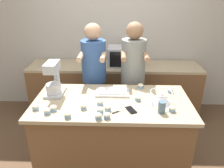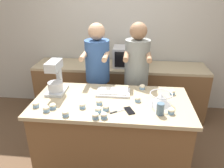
# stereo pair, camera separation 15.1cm
# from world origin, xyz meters

# --- Properties ---
(ground_plane) EXTENTS (16.00, 16.00, 0.00)m
(ground_plane) POSITION_xyz_m (0.00, 0.00, 0.00)
(ground_plane) COLOR brown
(back_wall) EXTENTS (10.00, 0.06, 2.70)m
(back_wall) POSITION_xyz_m (0.00, 1.64, 1.35)
(back_wall) COLOR #B2ADA3
(back_wall) RESTS_ON ground_plane
(island_counter) EXTENTS (1.72, 0.86, 0.92)m
(island_counter) POSITION_xyz_m (0.00, 0.00, 0.46)
(island_counter) COLOR brown
(island_counter) RESTS_ON ground_plane
(back_counter) EXTENTS (2.80, 0.60, 0.89)m
(back_counter) POSITION_xyz_m (0.00, 1.29, 0.44)
(back_counter) COLOR brown
(back_counter) RESTS_ON ground_plane
(person_left) EXTENTS (0.35, 0.51, 1.65)m
(person_left) POSITION_xyz_m (-0.27, 0.70, 0.87)
(person_left) COLOR #33384C
(person_left) RESTS_ON ground_plane
(person_right) EXTENTS (0.34, 0.50, 1.66)m
(person_right) POSITION_xyz_m (0.27, 0.70, 0.88)
(person_right) COLOR #33384C
(person_right) RESTS_ON ground_plane
(stand_mixer) EXTENTS (0.20, 0.30, 0.39)m
(stand_mixer) POSITION_xyz_m (-0.67, 0.15, 1.09)
(stand_mixer) COLOR #B2B7BC
(stand_mixer) RESTS_ON island_counter
(mixing_bowl) EXTENTS (0.24, 0.24, 0.13)m
(mixing_bowl) POSITION_xyz_m (0.52, -0.04, 0.99)
(mixing_bowl) COLOR #BCBCC1
(mixing_bowl) RESTS_ON island_counter
(baking_tray) EXTENTS (0.39, 0.23, 0.04)m
(baking_tray) POSITION_xyz_m (0.00, 0.18, 0.94)
(baking_tray) COLOR silver
(baking_tray) RESTS_ON island_counter
(microwave_oven) EXTENTS (0.49, 0.36, 0.31)m
(microwave_oven) POSITION_xyz_m (0.14, 1.29, 1.04)
(microwave_oven) COLOR #B7B7BC
(microwave_oven) RESTS_ON back_counter
(cell_phone) EXTENTS (0.12, 0.16, 0.01)m
(cell_phone) POSITION_xyz_m (0.20, -0.20, 0.92)
(cell_phone) COLOR black
(cell_phone) RESTS_ON island_counter
(drinking_glass) EXTENTS (0.07, 0.07, 0.12)m
(drinking_glass) POSITION_xyz_m (0.50, -0.23, 0.98)
(drinking_glass) COLOR slate
(drinking_glass) RESTS_ON island_counter
(knife) EXTENTS (0.19, 0.14, 0.01)m
(knife) POSITION_xyz_m (0.09, -0.22, 0.92)
(knife) COLOR #BCBCC1
(knife) RESTS_ON island_counter
(cupcake_0) EXTENTS (0.07, 0.07, 0.06)m
(cupcake_0) POSITION_xyz_m (0.68, 0.23, 0.95)
(cupcake_0) COLOR #759EC6
(cupcake_0) RESTS_ON island_counter
(cupcake_1) EXTENTS (0.07, 0.07, 0.06)m
(cupcake_1) POSITION_xyz_m (-0.28, -0.19, 0.95)
(cupcake_1) COLOR #759EC6
(cupcake_1) RESTS_ON island_counter
(cupcake_2) EXTENTS (0.07, 0.07, 0.06)m
(cupcake_2) POSITION_xyz_m (-0.62, -0.29, 0.95)
(cupcake_2) COLOR #759EC6
(cupcake_2) RESTS_ON island_counter
(cupcake_3) EXTENTS (0.07, 0.07, 0.06)m
(cupcake_3) POSITION_xyz_m (-0.77, -0.22, 0.95)
(cupcake_3) COLOR #759EC6
(cupcake_3) RESTS_ON island_counter
(cupcake_4) EXTENTS (0.07, 0.07, 0.06)m
(cupcake_4) POSITION_xyz_m (-0.03, -0.21, 0.95)
(cupcake_4) COLOR #759EC6
(cupcake_4) RESTS_ON island_counter
(cupcake_5) EXTENTS (0.07, 0.07, 0.06)m
(cupcake_5) POSITION_xyz_m (-0.12, -0.10, 0.95)
(cupcake_5) COLOR #759EC6
(cupcake_5) RESTS_ON island_counter
(cupcake_6) EXTENTS (0.07, 0.07, 0.06)m
(cupcake_6) POSITION_xyz_m (0.61, -0.21, 0.95)
(cupcake_6) COLOR #759EC6
(cupcake_6) RESTS_ON island_counter
(cupcake_7) EXTENTS (0.07, 0.07, 0.06)m
(cupcake_7) POSITION_xyz_m (0.34, 0.33, 0.95)
(cupcake_7) COLOR #759EC6
(cupcake_7) RESTS_ON island_counter
(cupcake_8) EXTENTS (0.07, 0.07, 0.06)m
(cupcake_8) POSITION_xyz_m (-0.11, -0.37, 0.95)
(cupcake_8) COLOR #759EC6
(cupcake_8) RESTS_ON island_counter
(cupcake_9) EXTENTS (0.07, 0.07, 0.06)m
(cupcake_9) POSITION_xyz_m (0.28, 0.01, 0.95)
(cupcake_9) COLOR #759EC6
(cupcake_9) RESTS_ON island_counter
(cupcake_10) EXTENTS (0.07, 0.07, 0.06)m
(cupcake_10) POSITION_xyz_m (-0.11, -0.26, 0.95)
(cupcake_10) COLOR #759EC6
(cupcake_10) RESTS_ON island_counter
(cupcake_11) EXTENTS (0.07, 0.07, 0.06)m
(cupcake_11) POSITION_xyz_m (-0.04, -0.36, 0.95)
(cupcake_11) COLOR #759EC6
(cupcake_11) RESTS_ON island_counter
(cupcake_12) EXTENTS (0.07, 0.07, 0.06)m
(cupcake_12) POSITION_xyz_m (-0.58, -0.24, 0.95)
(cupcake_12) COLOR #759EC6
(cupcake_12) RESTS_ON island_counter
(cupcake_13) EXTENTS (0.07, 0.07, 0.06)m
(cupcake_13) POSITION_xyz_m (-0.41, -0.36, 0.95)
(cupcake_13) COLOR #759EC6
(cupcake_13) RESTS_ON island_counter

